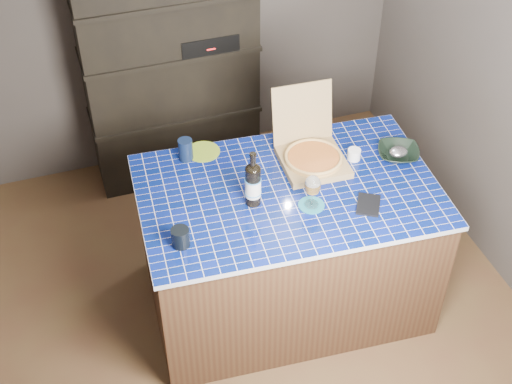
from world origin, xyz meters
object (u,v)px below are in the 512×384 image
object	(u,v)px
dvd_case	(368,205)
wine_glass	(313,186)
mead_bottle	(253,184)
pizza_box	(312,155)
bowl	(398,153)
kitchen_island	(286,247)

from	to	relation	value
dvd_case	wine_glass	bearing A→B (deg)	-168.47
mead_bottle	dvd_case	xyz separation A→B (m)	(0.59, -0.22, -0.13)
mead_bottle	dvd_case	distance (m)	0.64
pizza_box	mead_bottle	world-z (taller)	pizza_box
dvd_case	mead_bottle	bearing A→B (deg)	-170.66
mead_bottle	bowl	world-z (taller)	mead_bottle
kitchen_island	pizza_box	xyz separation A→B (m)	(0.21, 0.18, 0.52)
kitchen_island	pizza_box	world-z (taller)	pizza_box
kitchen_island	wine_glass	world-z (taller)	wine_glass
bowl	dvd_case	bearing A→B (deg)	-136.13
pizza_box	dvd_case	xyz separation A→B (m)	(0.15, -0.45, -0.05)
mead_bottle	dvd_case	bearing A→B (deg)	-20.82
dvd_case	bowl	world-z (taller)	bowl
pizza_box	kitchen_island	bearing A→B (deg)	-137.04
wine_glass	pizza_box	bearing A→B (deg)	67.95
dvd_case	pizza_box	bearing A→B (deg)	138.97
mead_bottle	bowl	distance (m)	0.95
mead_bottle	wine_glass	size ratio (longest dim) A/B	1.71
bowl	kitchen_island	bearing A→B (deg)	-174.75
kitchen_island	dvd_case	distance (m)	0.65
kitchen_island	pizza_box	bearing A→B (deg)	44.47
kitchen_island	dvd_case	world-z (taller)	dvd_case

